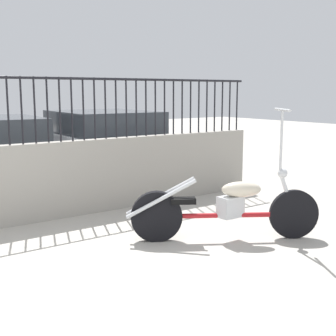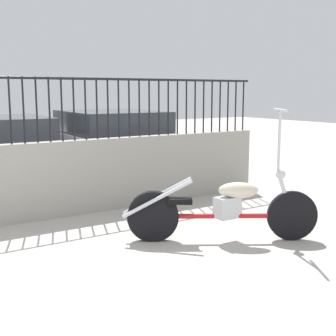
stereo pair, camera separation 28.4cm
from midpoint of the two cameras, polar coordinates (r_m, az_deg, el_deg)
The scene contains 3 objects.
ground_plane at distance 3.71m, azimuth -15.74°, elevation -17.98°, with size 40.00×40.00×0.00m, color #ADA89E.
motorcycle_red at distance 5.33m, azimuth 4.62°, elevation -4.78°, with size 1.94×1.27×1.50m.
car_silver at distance 9.36m, azimuth -9.15°, elevation 3.03°, with size 2.08×4.40×1.30m.
Camera 1 is at (-1.19, -3.05, 1.68)m, focal length 50.00 mm.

